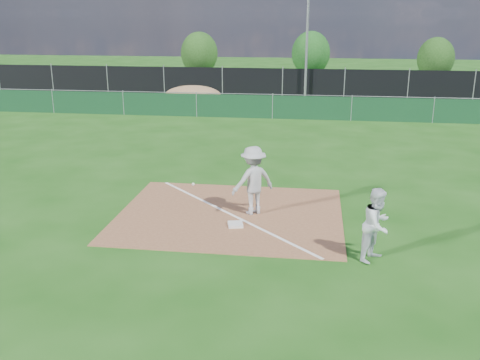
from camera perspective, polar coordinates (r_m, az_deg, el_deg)
name	(u,v)px	position (r m, az deg, el deg)	size (l,w,h in m)	color
ground	(263,140)	(23.07, 2.45, 4.26)	(90.00, 90.00, 0.00)	#184C10
infield_dirt	(230,214)	(14.51, -1.06, -3.69)	(6.00, 5.00, 0.02)	brown
foul_line	(230,214)	(14.50, -1.06, -3.63)	(0.08, 7.00, 0.01)	white
green_fence	(272,107)	(27.84, 3.49, 7.77)	(44.00, 0.05, 1.20)	#0E341B
dirt_mound	(193,96)	(32.02, -5.06, 8.97)	(3.38, 2.60, 1.17)	olive
black_fence	(282,82)	(35.70, 4.55, 10.35)	(46.00, 0.04, 1.80)	black
parking_lot	(286,86)	(40.76, 4.98, 9.94)	(46.00, 9.00, 0.01)	black
light_pole	(307,34)	(35.10, 7.18, 15.23)	(0.16, 0.16, 8.00)	slate
first_base	(235,224)	(13.71, -0.49, -4.76)	(0.37, 0.37, 0.08)	silver
play_at_first	(253,180)	(14.28, 1.41, -0.04)	(2.40, 1.25, 1.86)	#B7B7BA
runner	(377,225)	(12.03, 14.43, -4.64)	(0.80, 0.63, 1.65)	silver
car_left	(209,76)	(40.96, -3.30, 10.97)	(1.60, 3.97, 1.35)	#9A9DA1
car_mid	(284,79)	(39.48, 4.69, 10.69)	(1.42, 4.06, 1.34)	black
car_right	(333,80)	(39.53, 9.84, 10.46)	(1.78, 4.38, 1.27)	black
tree_left	(199,53)	(47.36, -4.36, 13.32)	(3.16, 3.16, 3.75)	#382316
tree_mid	(311,53)	(46.98, 7.56, 13.24)	(3.23, 3.23, 3.83)	#382316
tree_right	(436,58)	(46.71, 20.15, 12.09)	(2.90, 2.90, 3.44)	#382316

